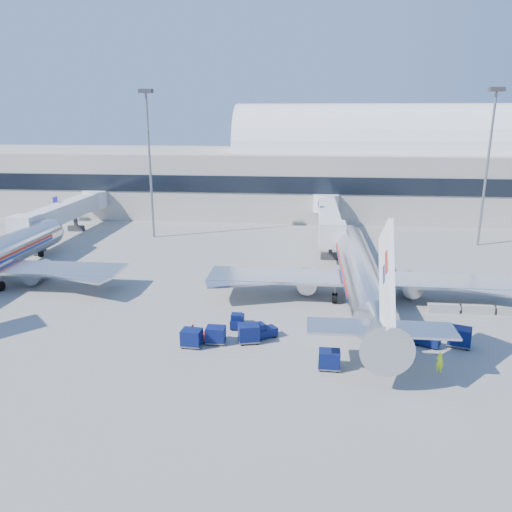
# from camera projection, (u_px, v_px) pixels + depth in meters

# --- Properties ---
(ground) EXTENTS (260.00, 260.00, 0.00)m
(ground) POSITION_uv_depth(u_px,v_px,m) (261.00, 313.00, 49.30)
(ground) COLOR gray
(ground) RESTS_ON ground
(terminal) EXTENTS (170.00, 28.15, 21.00)m
(terminal) POSITION_uv_depth(u_px,v_px,m) (220.00, 172.00, 102.14)
(terminal) COLOR #B2AA9E
(terminal) RESTS_ON ground
(airliner_main) EXTENTS (32.00, 37.26, 12.07)m
(airliner_main) POSITION_uv_depth(u_px,v_px,m) (360.00, 274.00, 51.83)
(airliner_main) COLOR silver
(airliner_main) RESTS_ON ground
(jetbridge_near) EXTENTS (4.40, 27.50, 6.25)m
(jetbridge_near) POSITION_uv_depth(u_px,v_px,m) (328.00, 215.00, 76.96)
(jetbridge_near) COLOR silver
(jetbridge_near) RESTS_ON ground
(jetbridge_mid) EXTENTS (4.40, 27.50, 6.25)m
(jetbridge_mid) POSITION_uv_depth(u_px,v_px,m) (68.00, 210.00, 81.09)
(jetbridge_mid) COLOR silver
(jetbridge_mid) RESTS_ON ground
(mast_west) EXTENTS (2.00, 1.20, 22.60)m
(mast_west) POSITION_uv_depth(u_px,v_px,m) (149.00, 143.00, 75.94)
(mast_west) COLOR slate
(mast_west) RESTS_ON ground
(mast_east) EXTENTS (2.00, 1.20, 22.60)m
(mast_east) POSITION_uv_depth(u_px,v_px,m) (490.00, 145.00, 71.02)
(mast_east) COLOR slate
(mast_east) RESTS_ON ground
(barrier_near) EXTENTS (3.00, 0.55, 0.90)m
(barrier_near) POSITION_uv_depth(u_px,v_px,m) (443.00, 308.00, 49.32)
(barrier_near) COLOR #9E9E96
(barrier_near) RESTS_ON ground
(barrier_mid) EXTENTS (3.00, 0.55, 0.90)m
(barrier_mid) POSITION_uv_depth(u_px,v_px,m) (478.00, 310.00, 48.99)
(barrier_mid) COLOR #9E9E96
(barrier_mid) RESTS_ON ground
(tug_lead) EXTENTS (2.44, 2.16, 1.44)m
(tug_lead) POSITION_uv_depth(u_px,v_px,m) (263.00, 331.00, 43.66)
(tug_lead) COLOR #091244
(tug_lead) RESTS_ON ground
(tug_right) EXTENTS (2.32, 1.86, 1.35)m
(tug_right) POSITION_uv_depth(u_px,v_px,m) (426.00, 339.00, 42.23)
(tug_right) COLOR #091244
(tug_right) RESTS_ON ground
(tug_left) EXTENTS (1.15, 2.24, 1.45)m
(tug_left) POSITION_uv_depth(u_px,v_px,m) (237.00, 320.00, 45.92)
(tug_left) COLOR #091244
(tug_left) RESTS_ON ground
(cart_train_a) EXTENTS (2.14, 1.83, 1.62)m
(cart_train_a) POSITION_uv_depth(u_px,v_px,m) (249.00, 333.00, 42.75)
(cart_train_a) COLOR #091244
(cart_train_a) RESTS_ON ground
(cart_train_b) EXTENTS (1.71, 1.31, 1.49)m
(cart_train_b) POSITION_uv_depth(u_px,v_px,m) (216.00, 335.00, 42.59)
(cart_train_b) COLOR #091244
(cart_train_b) RESTS_ON ground
(cart_train_c) EXTENTS (1.87, 1.50, 1.54)m
(cart_train_c) POSITION_uv_depth(u_px,v_px,m) (192.00, 338.00, 41.96)
(cart_train_c) COLOR #091244
(cart_train_c) RESTS_ON ground
(cart_solo_near) EXTENTS (1.76, 1.36, 1.51)m
(cart_solo_near) POSITION_uv_depth(u_px,v_px,m) (329.00, 359.00, 38.27)
(cart_solo_near) COLOR #091244
(cart_solo_near) RESTS_ON ground
(cart_solo_far) EXTENTS (2.27, 1.98, 1.68)m
(cart_solo_far) POSITION_uv_depth(u_px,v_px,m) (460.00, 337.00, 41.99)
(cart_solo_far) COLOR #091244
(cart_solo_far) RESTS_ON ground
(cart_open_red) EXTENTS (2.33, 1.76, 0.58)m
(cart_open_red) POSITION_uv_depth(u_px,v_px,m) (203.00, 336.00, 43.14)
(cart_open_red) COLOR slate
(cart_open_red) RESTS_ON ground
(ramp_worker) EXTENTS (0.67, 0.67, 1.58)m
(ramp_worker) POSITION_uv_depth(u_px,v_px,m) (440.00, 362.00, 37.87)
(ramp_worker) COLOR #ACE317
(ramp_worker) RESTS_ON ground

